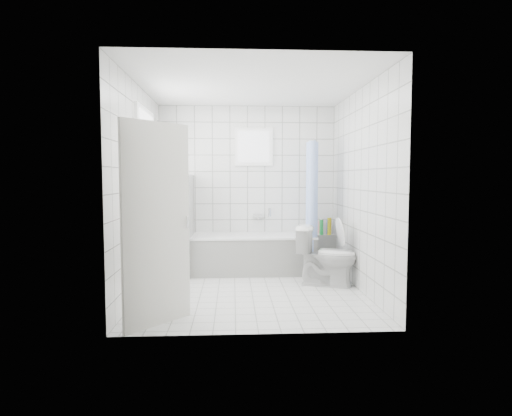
{
  "coord_description": "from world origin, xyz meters",
  "views": [
    {
      "loc": [
        -0.24,
        -5.39,
        1.46
      ],
      "look_at": [
        0.07,
        0.35,
        1.05
      ],
      "focal_mm": 30.0,
      "sensor_mm": 36.0,
      "label": 1
    }
  ],
  "objects": [
    {
      "name": "ledge_bottles",
      "position": [
        1.24,
        1.35,
        0.67
      ],
      "size": [
        0.2,
        0.19,
        0.27
      ],
      "color": "blue",
      "rests_on": "tiled_ledge"
    },
    {
      "name": "bathtub",
      "position": [
        0.07,
        1.12,
        0.29
      ],
      "size": [
        1.88,
        0.77,
        0.58
      ],
      "color": "white",
      "rests_on": "ground"
    },
    {
      "name": "wall_front",
      "position": [
        0.0,
        -1.5,
        1.3
      ],
      "size": [
        2.8,
        0.02,
        2.6
      ],
      "primitive_type": "cube",
      "color": "white",
      "rests_on": "ground"
    },
    {
      "name": "partition_wall",
      "position": [
        -0.93,
        1.07,
        0.75
      ],
      "size": [
        0.15,
        0.85,
        1.5
      ],
      "primitive_type": "cube",
      "color": "white",
      "rests_on": "ground"
    },
    {
      "name": "wall_right",
      "position": [
        1.4,
        0.0,
        1.3
      ],
      "size": [
        0.02,
        3.0,
        2.6
      ],
      "primitive_type": "cube",
      "color": "white",
      "rests_on": "ground"
    },
    {
      "name": "ground",
      "position": [
        0.0,
        0.0,
        0.0
      ],
      "size": [
        3.0,
        3.0,
        0.0
      ],
      "primitive_type": "plane",
      "color": "white",
      "rests_on": "ground"
    },
    {
      "name": "curtain_rod",
      "position": [
        0.95,
        1.1,
        2.0
      ],
      "size": [
        0.02,
        0.8,
        0.02
      ],
      "primitive_type": "cylinder",
      "rotation": [
        1.57,
        0.0,
        0.0
      ],
      "color": "silver",
      "rests_on": "wall_back"
    },
    {
      "name": "wall_left",
      "position": [
        -1.4,
        0.0,
        1.3
      ],
      "size": [
        0.02,
        3.0,
        2.6
      ],
      "primitive_type": "cube",
      "color": "white",
      "rests_on": "ground"
    },
    {
      "name": "window_back",
      "position": [
        0.1,
        1.46,
        1.95
      ],
      "size": [
        0.5,
        0.01,
        0.5
      ],
      "primitive_type": "cube",
      "color": "white",
      "rests_on": "wall_back"
    },
    {
      "name": "window_sill",
      "position": [
        -1.31,
        0.3,
        0.86
      ],
      "size": [
        0.18,
        1.02,
        0.08
      ],
      "primitive_type": "cube",
      "color": "white",
      "rests_on": "wall_left"
    },
    {
      "name": "wall_back",
      "position": [
        0.0,
        1.5,
        1.3
      ],
      "size": [
        2.8,
        0.02,
        2.6
      ],
      "primitive_type": "cube",
      "color": "white",
      "rests_on": "ground"
    },
    {
      "name": "ceiling",
      "position": [
        0.0,
        0.0,
        2.6
      ],
      "size": [
        3.0,
        3.0,
        0.0
      ],
      "primitive_type": "plane",
      "rotation": [
        3.14,
        0.0,
        0.0
      ],
      "color": "white",
      "rests_on": "ground"
    },
    {
      "name": "window_left",
      "position": [
        -1.35,
        0.3,
        1.6
      ],
      "size": [
        0.01,
        0.9,
        1.4
      ],
      "primitive_type": "cube",
      "color": "white",
      "rests_on": "wall_left"
    },
    {
      "name": "tub_faucet",
      "position": [
        0.17,
        1.46,
        0.85
      ],
      "size": [
        0.18,
        0.06,
        0.06
      ],
      "primitive_type": "cube",
      "color": "silver",
      "rests_on": "wall_back"
    },
    {
      "name": "toilet",
      "position": [
        1.03,
        0.28,
        0.4
      ],
      "size": [
        0.89,
        0.68,
        0.8
      ],
      "primitive_type": "imported",
      "rotation": [
        0.0,
        0.0,
        1.24
      ],
      "color": "white",
      "rests_on": "ground"
    },
    {
      "name": "door",
      "position": [
        -0.98,
        -1.18,
        1.0
      ],
      "size": [
        0.57,
        0.62,
        2.0
      ],
      "primitive_type": "cube",
      "rotation": [
        0.0,
        0.0,
        -0.74
      ],
      "color": "silver",
      "rests_on": "ground"
    },
    {
      "name": "tiled_ledge",
      "position": [
        1.24,
        1.38,
        0.28
      ],
      "size": [
        0.4,
        0.24,
        0.55
      ],
      "primitive_type": "cube",
      "color": "white",
      "rests_on": "ground"
    },
    {
      "name": "sill_bottles",
      "position": [
        -1.3,
        0.25,
        1.02
      ],
      "size": [
        0.15,
        0.77,
        0.29
      ],
      "color": "#D35279",
      "rests_on": "window_sill"
    },
    {
      "name": "shower_curtain",
      "position": [
        0.95,
        0.97,
        1.1
      ],
      "size": [
        0.14,
        0.48,
        1.78
      ],
      "primitive_type": null,
      "color": "#5687FF",
      "rests_on": "curtain_rod"
    }
  ]
}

